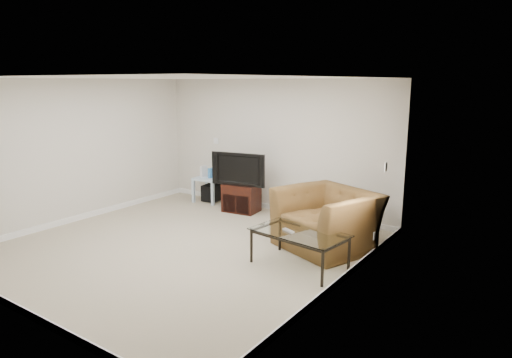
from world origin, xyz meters
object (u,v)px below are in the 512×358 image
Objects in this scene: subwoofer at (212,193)px; side_table at (210,189)px; coffee_table at (299,249)px; recliner at (327,210)px; television at (241,168)px; tv_stand at (241,198)px.

side_table is at bearing -140.78° from subwoofer.
coffee_table is (3.19, -1.97, 0.06)m from subwoofer.
subwoofer is at bearing 148.37° from coffee_table.
side_table is 3.39m from recliner.
side_table is at bearing 148.92° from coffee_table.
recliner reaches higher than television.
recliner reaches higher than tv_stand.
television is 2.86m from coffee_table.
tv_stand is 2.81m from coffee_table.
recliner is at bearing -30.86° from television.
coffee_table is (2.23, -1.71, -0.02)m from tv_stand.
tv_stand is 0.65× the size of television.
television is at bearing -14.47° from side_table.
television is at bearing -179.82° from recliner.
coffee_table is (3.22, -1.94, -0.01)m from side_table.
subwoofer is 0.26× the size of coffee_table.
television is at bearing 142.89° from coffee_table.
subwoofer is at bearing 153.19° from television.
recliner is (3.17, -1.10, 0.41)m from subwoofer.
tv_stand is 0.52× the size of coffee_table.
side_table is at bearing -178.05° from recliner.
coffee_table is at bearing -31.08° from side_table.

